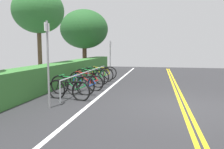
% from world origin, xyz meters
% --- Properties ---
extents(ground_plane, '(28.59, 12.40, 0.05)m').
position_xyz_m(ground_plane, '(0.00, 0.00, -0.03)').
color(ground_plane, '#2B2B2D').
extents(centre_line_yellow_inner, '(25.73, 0.10, 0.00)m').
position_xyz_m(centre_line_yellow_inner, '(0.00, -0.08, 0.00)').
color(centre_line_yellow_inner, gold).
rests_on(centre_line_yellow_inner, ground_plane).
extents(centre_line_yellow_outer, '(25.73, 0.10, 0.00)m').
position_xyz_m(centre_line_yellow_outer, '(0.00, 0.08, 0.00)').
color(centre_line_yellow_outer, gold).
rests_on(centre_line_yellow_outer, ground_plane).
extents(bike_lane_stripe_white, '(25.73, 0.12, 0.00)m').
position_xyz_m(bike_lane_stripe_white, '(0.00, 2.90, 0.00)').
color(bike_lane_stripe_white, white).
rests_on(bike_lane_stripe_white, ground_plane).
extents(bike_rack, '(6.16, 0.05, 0.74)m').
position_xyz_m(bike_rack, '(2.82, 3.90, 0.56)').
color(bike_rack, '#9EA0A5').
rests_on(bike_rack, ground_plane).
extents(bicycle_0, '(0.46, 1.65, 0.72)m').
position_xyz_m(bicycle_0, '(0.25, 3.80, 0.33)').
color(bicycle_0, black).
rests_on(bicycle_0, ground_plane).
extents(bicycle_1, '(0.46, 1.82, 0.78)m').
position_xyz_m(bicycle_1, '(1.10, 4.00, 0.37)').
color(bicycle_1, black).
rests_on(bicycle_1, ground_plane).
extents(bicycle_2, '(0.46, 1.63, 0.69)m').
position_xyz_m(bicycle_2, '(1.93, 3.80, 0.32)').
color(bicycle_2, black).
rests_on(bicycle_2, ground_plane).
extents(bicycle_3, '(0.46, 1.79, 0.73)m').
position_xyz_m(bicycle_3, '(2.88, 3.99, 0.34)').
color(bicycle_3, black).
rests_on(bicycle_3, ground_plane).
extents(bicycle_4, '(0.46, 1.84, 0.79)m').
position_xyz_m(bicycle_4, '(3.75, 4.02, 0.37)').
color(bicycle_4, black).
rests_on(bicycle_4, ground_plane).
extents(bicycle_5, '(0.46, 1.80, 0.79)m').
position_xyz_m(bicycle_5, '(4.56, 3.97, 0.37)').
color(bicycle_5, black).
rests_on(bicycle_5, ground_plane).
extents(bicycle_6, '(0.51, 1.73, 0.78)m').
position_xyz_m(bicycle_6, '(5.35, 3.94, 0.36)').
color(bicycle_6, black).
rests_on(bicycle_6, ground_plane).
extents(sign_post_near, '(0.36, 0.08, 2.54)m').
position_xyz_m(sign_post_near, '(-0.91, 3.94, 1.51)').
color(sign_post_near, gray).
rests_on(sign_post_near, ground_plane).
extents(sign_post_far, '(0.36, 0.10, 2.20)m').
position_xyz_m(sign_post_far, '(6.72, 3.71, 1.33)').
color(sign_post_far, gray).
rests_on(sign_post_far, ground_plane).
extents(hedge_backdrop, '(15.11, 0.96, 1.04)m').
position_xyz_m(hedge_backdrop, '(4.32, 5.52, 0.52)').
color(hedge_backdrop, '#387533').
rests_on(hedge_backdrop, ground_plane).
extents(tree_mid, '(2.54, 2.54, 4.72)m').
position_xyz_m(tree_mid, '(3.67, 6.72, 3.59)').
color(tree_mid, brown).
rests_on(tree_mid, ground_plane).
extents(tree_far_right, '(3.58, 3.58, 4.63)m').
position_xyz_m(tree_far_right, '(9.71, 6.34, 3.16)').
color(tree_far_right, '#473323').
rests_on(tree_far_right, ground_plane).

